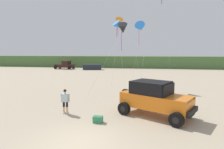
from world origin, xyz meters
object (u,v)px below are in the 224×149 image
Objects in this scene: person_watching at (65,100)px; kite_blue_swept at (123,29)px; jeep at (155,98)px; kite_orange_streamer at (140,28)px; kite_black_sled at (118,25)px; distant_sedan at (92,67)px; kite_green_box at (119,22)px; cooler_box at (98,119)px; distant_pickup at (65,65)px.

person_watching is 11.78m from kite_blue_swept.
kite_orange_streamer is (-1.25, 10.26, 5.69)m from jeep.
distant_sedan is at bearing 114.29° from kite_black_sled.
kite_green_box is (-0.12, 1.79, 0.73)m from kite_black_sled.
cooler_box is (2.57, -1.29, -0.75)m from person_watching.
kite_blue_swept is (-3.17, 9.40, 5.50)m from jeep.
kite_orange_streamer is (1.92, 0.87, 0.19)m from kite_blue_swept.
distant_pickup is at bearing 130.72° from kite_orange_streamer.
kite_green_box is (-0.85, 15.40, 7.95)m from cooler_box.
cooler_box is at bearing -63.87° from distant_pickup.
kite_orange_streamer is (4.65, 10.77, 5.96)m from person_watching.
kite_green_box is at bearing 83.06° from person_watching.
distant_sedan is at bearing 116.13° from kite_green_box.
jeep is 13.95m from kite_black_sled.
distant_sedan is at bearing 112.33° from jeep.
jeep reaches higher than cooler_box.
kite_green_box reaches higher than distant_sedan.
kite_blue_swept reaches higher than jeep.
distant_pickup reaches higher than cooler_box.
kite_orange_streamer reaches higher than kite_blue_swept.
distant_sedan is at bearing 118.91° from kite_orange_streamer.
person_watching is at bearing -88.53° from distant_sedan.
distant_sedan is at bearing 102.31° from person_watching.
kite_orange_streamer is 4.61m from kite_green_box.
kite_green_box is (-2.93, 3.34, 1.24)m from kite_orange_streamer.
kite_green_box is (-1.01, 4.20, 1.44)m from kite_blue_swept.
person_watching is 0.22× the size of kite_blue_swept.
jeep is at bearing 29.66° from cooler_box.
kite_black_sled is at bearing 151.14° from kite_orange_streamer.
kite_black_sled is (15.78, -20.05, 6.47)m from distant_pickup.
jeep is 11.34m from kite_blue_swept.
kite_orange_streamer is (18.59, -21.60, 5.96)m from distant_pickup.
person_watching is 32.47m from distant_sedan.
cooler_box is 13.95m from kite_orange_streamer.
distant_pickup reaches higher than distant_sedan.
jeep reaches higher than person_watching.
distant_sedan is 0.48× the size of kite_green_box.
kite_blue_swept reaches higher than distant_pickup.
distant_sedan is (-12.82, 31.21, -0.60)m from jeep.
distant_pickup is at bearing 113.31° from person_watching.
kite_blue_swept is at bearing 108.66° from jeep.
kite_green_box is at bearing 94.46° from cooler_box.
kite_orange_streamer reaches higher than person_watching.
kite_black_sled is 3.25m from kite_orange_streamer.
kite_black_sled is at bearing -51.80° from distant_pickup.
distant_pickup is 26.33m from kite_black_sled.
distant_pickup is 25.12m from kite_green_box.
person_watching is at bearing -66.69° from distant_pickup.
distant_pickup is 0.62× the size of kite_orange_streamer.
kite_green_box is (1.72, 14.11, 7.20)m from person_watching.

